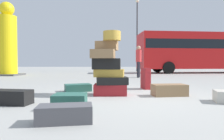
{
  "coord_description": "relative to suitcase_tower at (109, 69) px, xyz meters",
  "views": [
    {
      "loc": [
        -0.19,
        -4.29,
        0.75
      ],
      "look_at": [
        -0.34,
        1.97,
        0.54
      ],
      "focal_mm": 30.35,
      "sensor_mm": 36.0,
      "label": 1
    }
  ],
  "objects": [
    {
      "name": "suitcase_brown_foreground_far",
      "position": [
        1.42,
        -0.11,
        -0.5
      ],
      "size": [
        0.82,
        0.5,
        0.27
      ],
      "primitive_type": "cube",
      "rotation": [
        0.0,
        0.0,
        0.15
      ],
      "color": "olive",
      "rests_on": "ground"
    },
    {
      "name": "lamp_post",
      "position": [
        2.13,
        13.57,
        3.78
      ],
      "size": [
        0.36,
        0.36,
        6.87
      ],
      "color": "#333338",
      "rests_on": "ground"
    },
    {
      "name": "suitcase_tower",
      "position": [
        0.0,
        0.0,
        0.0
      ],
      "size": [
        0.89,
        0.69,
        1.52
      ],
      "color": "maroon",
      "rests_on": "ground"
    },
    {
      "name": "person_bearded_onlooker",
      "position": [
        1.37,
        5.68,
        0.39
      ],
      "size": [
        0.3,
        0.33,
        1.71
      ],
      "rotation": [
        0.0,
        0.0,
        -1.9
      ],
      "color": "black",
      "rests_on": "ground"
    },
    {
      "name": "suitcase_black_foreground_near",
      "position": [
        -1.76,
        -1.12,
        -0.5
      ],
      "size": [
        0.78,
        0.42,
        0.26
      ],
      "primitive_type": "cube",
      "rotation": [
        0.0,
        0.0,
        -0.13
      ],
      "color": "black",
      "rests_on": "ground"
    },
    {
      "name": "suitcase_maroon_right_side",
      "position": [
        1.04,
        1.06,
        -0.32
      ],
      "size": [
        0.26,
        0.41,
        0.62
      ],
      "primitive_type": "cube",
      "rotation": [
        0.0,
        0.0,
        0.24
      ],
      "color": "maroon",
      "rests_on": "ground"
    },
    {
      "name": "parked_bus",
      "position": [
        7.31,
        11.12,
        1.21
      ],
      "size": [
        10.83,
        3.7,
        3.15
      ],
      "rotation": [
        0.0,
        0.0,
        0.11
      ],
      "color": "red",
      "rests_on": "ground"
    },
    {
      "name": "suitcase_teal_left_side",
      "position": [
        -0.86,
        0.56,
        -0.53
      ],
      "size": [
        0.78,
        0.62,
        0.19
      ],
      "primitive_type": "cube",
      "rotation": [
        0.0,
        0.0,
        0.38
      ],
      "color": "#26594C",
      "rests_on": "ground"
    },
    {
      "name": "suitcase_teal_white_trunk",
      "position": [
        -0.6,
        -1.38,
        -0.51
      ],
      "size": [
        0.56,
        0.45,
        0.24
      ],
      "primitive_type": "cube",
      "rotation": [
        0.0,
        0.0,
        0.05
      ],
      "color": "#26594C",
      "rests_on": "ground"
    },
    {
      "name": "suitcase_charcoal_upright_blue",
      "position": [
        -0.47,
        -2.16,
        -0.52
      ],
      "size": [
        0.73,
        0.44,
        0.22
      ],
      "primitive_type": "cube",
      "rotation": [
        0.0,
        0.0,
        0.18
      ],
      "color": "#4C4C51",
      "rests_on": "ground"
    },
    {
      "name": "yellow_dummy_statue",
      "position": [
        -6.71,
        7.29,
        1.44
      ],
      "size": [
        1.57,
        1.57,
        4.62
      ],
      "color": "yellow",
      "rests_on": "ground"
    },
    {
      "name": "ground_plane",
      "position": [
        0.38,
        -0.25,
        -0.63
      ],
      "size": [
        80.0,
        80.0,
        0.0
      ],
      "primitive_type": "plane",
      "color": "#9E9E99"
    }
  ]
}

